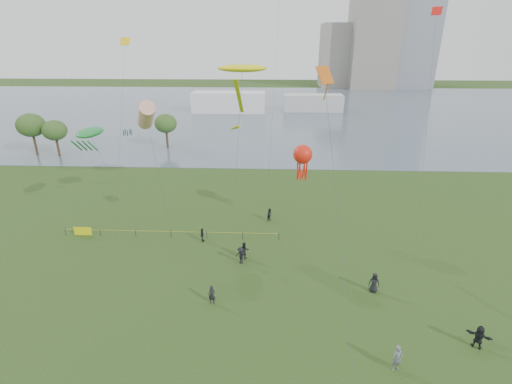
{
  "coord_description": "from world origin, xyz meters",
  "views": [
    {
      "loc": [
        1.31,
        -20.15,
        20.31
      ],
      "look_at": [
        0.0,
        10.0,
        8.0
      ],
      "focal_mm": 26.0,
      "sensor_mm": 36.0,
      "label": 1
    }
  ],
  "objects_px": {
    "fence": "(117,232)",
    "kite_stingray": "(242,69)",
    "kite_flyer": "(397,358)",
    "kite_octopus": "(303,155)"
  },
  "relations": [
    {
      "from": "kite_stingray",
      "to": "kite_octopus",
      "type": "bearing_deg",
      "value": 7.43
    },
    {
      "from": "fence",
      "to": "kite_stingray",
      "type": "distance_m",
      "value": 22.5
    },
    {
      "from": "kite_flyer",
      "to": "kite_stingray",
      "type": "relative_size",
      "value": 0.11
    },
    {
      "from": "kite_stingray",
      "to": "kite_octopus",
      "type": "distance_m",
      "value": 11.11
    },
    {
      "from": "fence",
      "to": "kite_flyer",
      "type": "height_order",
      "value": "kite_flyer"
    },
    {
      "from": "fence",
      "to": "kite_octopus",
      "type": "distance_m",
      "value": 22.37
    },
    {
      "from": "fence",
      "to": "kite_octopus",
      "type": "xyz_separation_m",
      "value": [
        20.56,
        3.07,
        8.27
      ]
    },
    {
      "from": "fence",
      "to": "kite_octopus",
      "type": "bearing_deg",
      "value": 8.49
    },
    {
      "from": "kite_stingray",
      "to": "kite_octopus",
      "type": "height_order",
      "value": "kite_stingray"
    },
    {
      "from": "fence",
      "to": "kite_stingray",
      "type": "relative_size",
      "value": 1.33
    }
  ]
}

